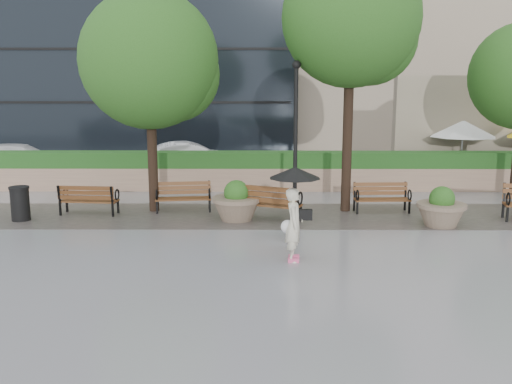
{
  "coord_description": "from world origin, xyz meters",
  "views": [
    {
      "loc": [
        -0.86,
        -12.84,
        3.78
      ],
      "look_at": [
        -0.94,
        0.9,
        1.1
      ],
      "focal_mm": 40.0,
      "sensor_mm": 36.0,
      "label": 1
    }
  ],
  "objects_px": {
    "bench_0": "(89,206)",
    "bench_1": "(184,203)",
    "planter_right": "(441,211)",
    "car_right": "(191,159)",
    "bench_2": "(266,210)",
    "car_left": "(21,161)",
    "planter_left": "(236,205)",
    "lamppost": "(295,148)",
    "pedestrian": "(294,204)",
    "bench_3": "(381,204)",
    "trash_bin": "(20,205)"
  },
  "relations": [
    {
      "from": "bench_0",
      "to": "lamppost",
      "type": "distance_m",
      "value": 6.14
    },
    {
      "from": "bench_1",
      "to": "trash_bin",
      "type": "xyz_separation_m",
      "value": [
        -4.34,
        -1.13,
        0.19
      ]
    },
    {
      "from": "bench_2",
      "to": "bench_1",
      "type": "bearing_deg",
      "value": -1.11
    },
    {
      "from": "bench_3",
      "to": "planter_right",
      "type": "xyz_separation_m",
      "value": [
        1.23,
        -1.62,
        0.17
      ]
    },
    {
      "from": "trash_bin",
      "to": "lamppost",
      "type": "height_order",
      "value": "lamppost"
    },
    {
      "from": "bench_1",
      "to": "bench_3",
      "type": "xyz_separation_m",
      "value": [
        5.8,
        -0.08,
        -0.0
      ]
    },
    {
      "from": "planter_left",
      "to": "bench_2",
      "type": "bearing_deg",
      "value": -2.44
    },
    {
      "from": "bench_0",
      "to": "bench_3",
      "type": "bearing_deg",
      "value": -172.59
    },
    {
      "from": "planter_left",
      "to": "trash_bin",
      "type": "xyz_separation_m",
      "value": [
        -5.94,
        -0.07,
        0.01
      ]
    },
    {
      "from": "car_left",
      "to": "pedestrian",
      "type": "height_order",
      "value": "pedestrian"
    },
    {
      "from": "car_left",
      "to": "car_right",
      "type": "distance_m",
      "value": 6.75
    },
    {
      "from": "trash_bin",
      "to": "lamppost",
      "type": "relative_size",
      "value": 0.21
    },
    {
      "from": "bench_1",
      "to": "car_right",
      "type": "relative_size",
      "value": 0.41
    },
    {
      "from": "bench_3",
      "to": "car_left",
      "type": "relative_size",
      "value": 0.35
    },
    {
      "from": "bench_0",
      "to": "bench_1",
      "type": "height_order",
      "value": "bench_0"
    },
    {
      "from": "planter_left",
      "to": "lamppost",
      "type": "bearing_deg",
      "value": 24.92
    },
    {
      "from": "bench_0",
      "to": "car_left",
      "type": "relative_size",
      "value": 0.37
    },
    {
      "from": "trash_bin",
      "to": "car_left",
      "type": "bearing_deg",
      "value": 112.29
    },
    {
      "from": "car_right",
      "to": "pedestrian",
      "type": "xyz_separation_m",
      "value": [
        3.52,
        -11.15,
        0.55
      ]
    },
    {
      "from": "bench_3",
      "to": "pedestrian",
      "type": "height_order",
      "value": "pedestrian"
    },
    {
      "from": "planter_right",
      "to": "car_right",
      "type": "bearing_deg",
      "value": 132.69
    },
    {
      "from": "bench_0",
      "to": "bench_2",
      "type": "bearing_deg",
      "value": 177.51
    },
    {
      "from": "planter_right",
      "to": "car_right",
      "type": "height_order",
      "value": "car_right"
    },
    {
      "from": "bench_3",
      "to": "pedestrian",
      "type": "relative_size",
      "value": 0.81
    },
    {
      "from": "trash_bin",
      "to": "planter_right",
      "type": "bearing_deg",
      "value": -2.86
    },
    {
      "from": "bench_3",
      "to": "car_right",
      "type": "bearing_deg",
      "value": 131.64
    },
    {
      "from": "planter_right",
      "to": "lamppost",
      "type": "height_order",
      "value": "lamppost"
    },
    {
      "from": "bench_0",
      "to": "car_left",
      "type": "bearing_deg",
      "value": -49.3
    },
    {
      "from": "bench_1",
      "to": "pedestrian",
      "type": "bearing_deg",
      "value": -64.13
    },
    {
      "from": "bench_1",
      "to": "bench_2",
      "type": "relative_size",
      "value": 0.83
    },
    {
      "from": "pedestrian",
      "to": "bench_2",
      "type": "bearing_deg",
      "value": 14.54
    },
    {
      "from": "planter_right",
      "to": "trash_bin",
      "type": "relative_size",
      "value": 1.42
    },
    {
      "from": "bench_2",
      "to": "car_right",
      "type": "relative_size",
      "value": 0.49
    },
    {
      "from": "bench_0",
      "to": "bench_1",
      "type": "xyz_separation_m",
      "value": [
        2.66,
        0.41,
        -0.0
      ]
    },
    {
      "from": "car_left",
      "to": "planter_left",
      "type": "bearing_deg",
      "value": -140.46
    },
    {
      "from": "bench_0",
      "to": "trash_bin",
      "type": "height_order",
      "value": "trash_bin"
    },
    {
      "from": "bench_3",
      "to": "lamppost",
      "type": "relative_size",
      "value": 0.37
    },
    {
      "from": "lamppost",
      "to": "car_left",
      "type": "relative_size",
      "value": 0.95
    },
    {
      "from": "bench_0",
      "to": "bench_2",
      "type": "xyz_separation_m",
      "value": [
        5.09,
        -0.68,
        0.04
      ]
    },
    {
      "from": "bench_3",
      "to": "car_left",
      "type": "bearing_deg",
      "value": 152.59
    },
    {
      "from": "bench_3",
      "to": "pedestrian",
      "type": "distance_m",
      "value": 5.44
    },
    {
      "from": "bench_2",
      "to": "bench_3",
      "type": "distance_m",
      "value": 3.53
    },
    {
      "from": "planter_right",
      "to": "lamppost",
      "type": "relative_size",
      "value": 0.3
    },
    {
      "from": "trash_bin",
      "to": "car_right",
      "type": "relative_size",
      "value": 0.22
    },
    {
      "from": "bench_1",
      "to": "pedestrian",
      "type": "height_order",
      "value": "pedestrian"
    },
    {
      "from": "bench_2",
      "to": "car_left",
      "type": "bearing_deg",
      "value": -13.25
    },
    {
      "from": "bench_0",
      "to": "bench_1",
      "type": "bearing_deg",
      "value": -166.11
    },
    {
      "from": "bench_2",
      "to": "planter_right",
      "type": "relative_size",
      "value": 1.56
    },
    {
      "from": "bench_3",
      "to": "bench_1",
      "type": "bearing_deg",
      "value": 176.98
    },
    {
      "from": "bench_1",
      "to": "car_left",
      "type": "bearing_deg",
      "value": 133.38
    }
  ]
}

